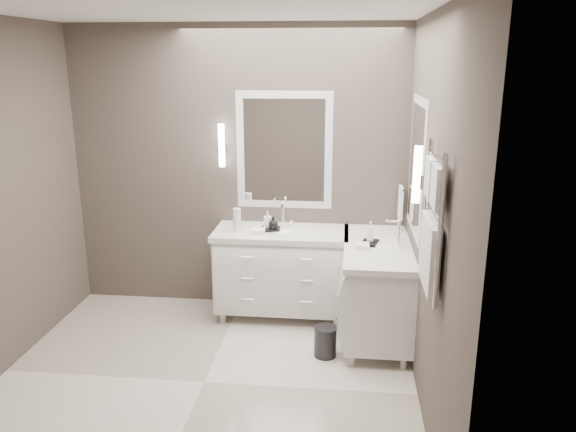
# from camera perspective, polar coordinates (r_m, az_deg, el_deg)

# --- Properties ---
(floor) EXTENTS (3.20, 3.00, 0.01)m
(floor) POSITION_cam_1_polar(r_m,az_deg,el_deg) (4.51, -8.49, -16.39)
(floor) COLOR beige
(floor) RESTS_ON ground
(ceiling) EXTENTS (3.20, 3.00, 0.01)m
(ceiling) POSITION_cam_1_polar(r_m,az_deg,el_deg) (3.85, -10.20, 20.34)
(ceiling) COLOR white
(ceiling) RESTS_ON wall_back
(wall_back) EXTENTS (3.20, 0.01, 2.70)m
(wall_back) POSITION_cam_1_polar(r_m,az_deg,el_deg) (5.39, -5.14, 4.63)
(wall_back) COLOR #483F39
(wall_back) RESTS_ON floor
(wall_front) EXTENTS (3.20, 0.01, 2.70)m
(wall_front) POSITION_cam_1_polar(r_m,az_deg,el_deg) (2.62, -17.84, -8.15)
(wall_front) COLOR #483F39
(wall_front) RESTS_ON floor
(wall_right) EXTENTS (0.01, 3.00, 2.70)m
(wall_right) POSITION_cam_1_polar(r_m,az_deg,el_deg) (3.87, 14.31, -0.20)
(wall_right) COLOR #483F39
(wall_right) RESTS_ON floor
(vanity_back) EXTENTS (1.24, 0.59, 0.97)m
(vanity_back) POSITION_cam_1_polar(r_m,az_deg,el_deg) (5.30, -0.69, -5.25)
(vanity_back) COLOR white
(vanity_back) RESTS_ON floor
(vanity_right) EXTENTS (0.59, 1.24, 0.97)m
(vanity_right) POSITION_cam_1_polar(r_m,az_deg,el_deg) (4.97, 9.01, -6.89)
(vanity_right) COLOR white
(vanity_right) RESTS_ON floor
(mirror_back) EXTENTS (0.90, 0.02, 1.10)m
(mirror_back) POSITION_cam_1_polar(r_m,az_deg,el_deg) (5.28, -0.39, 6.65)
(mirror_back) COLOR white
(mirror_back) RESTS_ON wall_back
(mirror_right) EXTENTS (0.02, 0.90, 1.10)m
(mirror_right) POSITION_cam_1_polar(r_m,az_deg,el_deg) (4.60, 12.91, 4.92)
(mirror_right) COLOR white
(mirror_right) RESTS_ON wall_right
(sconce_back) EXTENTS (0.06, 0.06, 0.40)m
(sconce_back) POSITION_cam_1_polar(r_m,az_deg,el_deg) (5.30, -6.76, 7.06)
(sconce_back) COLOR white
(sconce_back) RESTS_ON wall_back
(sconce_right) EXTENTS (0.06, 0.06, 0.40)m
(sconce_right) POSITION_cam_1_polar(r_m,az_deg,el_deg) (4.02, 12.99, 4.02)
(sconce_right) COLOR white
(sconce_right) RESTS_ON wall_right
(towel_bar_corner) EXTENTS (0.03, 0.22, 0.30)m
(towel_bar_corner) POSITION_cam_1_polar(r_m,az_deg,el_deg) (5.23, 11.36, 1.41)
(towel_bar_corner) COLOR white
(towel_bar_corner) RESTS_ON wall_right
(towel_ladder) EXTENTS (0.06, 0.58, 0.90)m
(towel_ladder) POSITION_cam_1_polar(r_m,az_deg,el_deg) (3.47, 14.36, -1.30)
(towel_ladder) COLOR white
(towel_ladder) RESTS_ON wall_right
(waste_bin) EXTENTS (0.19, 0.19, 0.26)m
(waste_bin) POSITION_cam_1_polar(r_m,az_deg,el_deg) (4.75, 3.81, -12.60)
(waste_bin) COLOR black
(waste_bin) RESTS_ON floor
(amenity_tray_back) EXTENTS (0.18, 0.14, 0.03)m
(amenity_tray_back) POSITION_cam_1_polar(r_m,az_deg,el_deg) (5.18, -1.79, -1.33)
(amenity_tray_back) COLOR black
(amenity_tray_back) RESTS_ON vanity_back
(amenity_tray_right) EXTENTS (0.17, 0.20, 0.03)m
(amenity_tray_right) POSITION_cam_1_polar(r_m,az_deg,el_deg) (4.85, 8.32, -2.70)
(amenity_tray_right) COLOR black
(amenity_tray_right) RESTS_ON vanity_right
(water_bottle) EXTENTS (0.10, 0.10, 0.21)m
(water_bottle) POSITION_cam_1_polar(r_m,az_deg,el_deg) (5.17, -5.20, -0.37)
(water_bottle) COLOR silver
(water_bottle) RESTS_ON vanity_back
(soap_bottle_a) EXTENTS (0.08, 0.08, 0.15)m
(soap_bottle_a) POSITION_cam_1_polar(r_m,az_deg,el_deg) (5.18, -2.09, -0.33)
(soap_bottle_a) COLOR white
(soap_bottle_a) RESTS_ON amenity_tray_back
(soap_bottle_b) EXTENTS (0.11, 0.11, 0.11)m
(soap_bottle_b) POSITION_cam_1_polar(r_m,az_deg,el_deg) (5.13, -1.51, -0.69)
(soap_bottle_b) COLOR black
(soap_bottle_b) RESTS_ON amenity_tray_back
(soap_bottle_c) EXTENTS (0.07, 0.07, 0.17)m
(soap_bottle_c) POSITION_cam_1_polar(r_m,az_deg,el_deg) (4.82, 8.37, -1.57)
(soap_bottle_c) COLOR white
(soap_bottle_c) RESTS_ON amenity_tray_right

